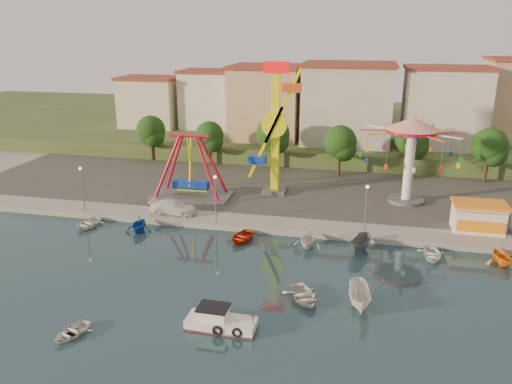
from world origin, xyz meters
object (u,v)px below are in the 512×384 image
(skiff, at_px, (360,297))
(van, at_px, (173,207))
(pirate_ship_ride, at_px, (191,167))
(kamikaze_tower, at_px, (277,132))
(cabin_motorboat, at_px, (220,322))
(wave_swinger, at_px, (411,141))
(rowboat_a, at_px, (304,296))

(skiff, relative_size, van, 0.83)
(pirate_ship_ride, bearing_deg, kamikaze_tower, 20.17)
(cabin_motorboat, distance_m, skiff, 11.18)
(pirate_ship_ride, distance_m, wave_swinger, 26.89)
(pirate_ship_ride, xyz_separation_m, skiff, (21.43, -21.30, -3.54))
(rowboat_a, distance_m, skiff, 4.44)
(pirate_ship_ride, relative_size, wave_swinger, 0.86)
(pirate_ship_ride, bearing_deg, wave_swinger, 8.21)
(kamikaze_tower, relative_size, cabin_motorboat, 3.22)
(kamikaze_tower, bearing_deg, van, -135.33)
(cabin_motorboat, distance_m, van, 23.28)
(pirate_ship_ride, distance_m, van, 6.96)
(van, bearing_deg, pirate_ship_ride, 0.15)
(pirate_ship_ride, height_order, rowboat_a, pirate_ship_ride)
(cabin_motorboat, bearing_deg, van, 120.14)
(pirate_ship_ride, distance_m, kamikaze_tower, 11.61)
(kamikaze_tower, height_order, cabin_motorboat, kamikaze_tower)
(wave_swinger, xyz_separation_m, van, (-26.29, -10.07, -6.82))
(van, bearing_deg, wave_swinger, -69.37)
(cabin_motorboat, relative_size, skiff, 1.16)
(wave_swinger, bearing_deg, skiff, -101.09)
(kamikaze_tower, xyz_separation_m, rowboat_a, (6.84, -24.98, -8.15))
(pirate_ship_ride, relative_size, kamikaze_tower, 0.61)
(van, bearing_deg, rowboat_a, -131.78)
(skiff, bearing_deg, rowboat_a, 173.32)
(van, bearing_deg, cabin_motorboat, -150.74)
(wave_swinger, xyz_separation_m, skiff, (-4.92, -25.10, -7.34))
(cabin_motorboat, xyz_separation_m, van, (-11.49, 20.23, 0.90))
(rowboat_a, bearing_deg, pirate_ship_ride, 101.03)
(skiff, bearing_deg, pirate_ship_ride, 129.22)
(wave_swinger, distance_m, van, 28.97)
(pirate_ship_ride, bearing_deg, skiff, -44.84)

